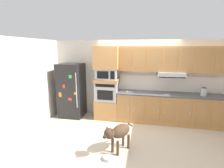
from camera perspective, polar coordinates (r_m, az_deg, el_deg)
ground_plane at (r=4.81m, az=7.31°, el=-15.65°), size 9.60×9.60×0.00m
back_kitchen_wall at (r=5.45m, az=8.53°, el=1.64°), size 6.20×0.12×2.50m
side_panel_left at (r=5.32m, az=-23.89°, el=0.46°), size 0.12×7.10×2.50m
refrigerator at (r=5.62m, az=-13.73°, el=-2.10°), size 0.76×0.73×1.76m
oven_base_cabinet at (r=5.48m, az=-1.65°, el=-8.48°), size 0.74×0.62×0.60m
built_in_oven at (r=5.30m, az=-1.69°, el=-2.41°), size 0.70×0.62×0.60m
appliance_mid_shelf at (r=5.22m, az=-1.71°, el=1.31°), size 0.74×0.62×0.10m
microwave at (r=5.18m, az=-1.73°, el=3.59°), size 0.64×0.54×0.32m
appliance_upper_cabinet at (r=5.14m, az=-1.76°, el=9.11°), size 0.74×0.62×0.68m
lower_cabinet_run at (r=5.35m, az=18.65°, el=-8.07°), size 3.04×0.63×0.88m
countertop_slab at (r=5.22m, az=18.99°, el=-3.31°), size 3.08×0.64×0.04m
backsplash_panel at (r=5.44m, az=18.81°, el=0.23°), size 3.08×0.02×0.50m
upper_cabinet_with_hood at (r=5.18m, az=19.62°, el=7.81°), size 3.04×0.48×0.88m
screwdriver at (r=5.13m, az=5.42°, el=-2.55°), size 0.17×0.17×0.03m
electric_kettle at (r=5.35m, az=29.11°, el=-2.36°), size 0.17×0.17×0.24m
dog at (r=3.72m, az=2.23°, el=-16.37°), size 0.58×0.82×0.68m
dog_food_bowl at (r=3.72m, az=-1.37°, el=-24.20°), size 0.20×0.20×0.06m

